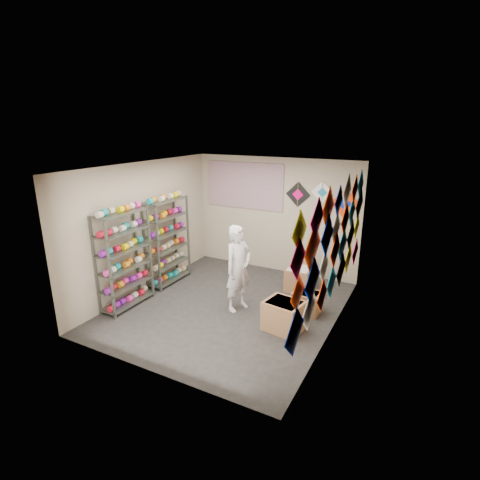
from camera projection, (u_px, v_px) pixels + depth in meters
The scene contains 12 objects.
ground at pixel (228, 307), 7.31m from camera, with size 4.50×4.50×0.00m, color black.
room_walls at pixel (227, 226), 6.81m from camera, with size 4.50×4.50×4.50m.
shelf_rack_front at pixel (124, 260), 7.10m from camera, with size 0.40×1.10×1.90m, color #4C5147.
shelf_rack_back at pixel (167, 241), 8.19m from camera, with size 0.40×1.10×1.90m, color #4C5147.
string_spools at pixel (147, 246), 7.62m from camera, with size 0.12×2.36×0.12m.
kite_wall_display at pixel (336, 242), 5.95m from camera, with size 0.06×4.30×2.05m.
back_wall_kites at pixel (323, 198), 8.14m from camera, with size 1.66×0.02×0.77m.
poster at pixel (244, 186), 8.95m from camera, with size 2.00×0.01×1.10m, color #5E55B9.
shopkeeper at pixel (238, 268), 7.00m from camera, with size 0.57×0.70×1.66m, color silver.
carton_a at pixel (284, 316), 6.44m from camera, with size 0.63×0.52×0.52m, color #9E6C45.
carton_b at pixel (306, 302), 7.04m from camera, with size 0.50×0.41×0.41m, color #9E6C45.
carton_c at pixel (299, 279), 8.02m from camera, with size 0.51×0.56×0.49m, color #9E6C45.
Camera 1 is at (3.27, -5.72, 3.43)m, focal length 28.00 mm.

